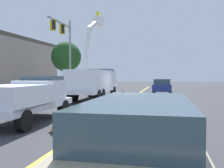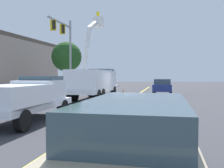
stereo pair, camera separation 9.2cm
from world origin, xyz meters
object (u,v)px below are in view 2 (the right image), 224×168
at_px(service_pickup_truck, 26,97).
at_px(trailing_sedan, 136,142).
at_px(utility_bucket_truck, 94,81).
at_px(traffic_cone_leading, 54,121).
at_px(traffic_cone_mid_front, 123,92).
at_px(traffic_signal_mast, 65,43).
at_px(passing_minivan, 162,86).

relative_size(service_pickup_truck, trailing_sedan, 1.16).
distance_m(utility_bucket_truck, service_pickup_truck, 10.81).
bearing_deg(utility_bucket_truck, service_pickup_truck, 172.90).
distance_m(traffic_cone_leading, traffic_cone_mid_front, 16.59).
xyz_separation_m(utility_bucket_truck, traffic_cone_leading, (-12.58, -0.56, -1.22)).
relative_size(traffic_cone_leading, traffic_signal_mast, 0.10).
bearing_deg(traffic_cone_mid_front, service_pickup_truck, 165.96).
bearing_deg(traffic_cone_leading, utility_bucket_truck, 2.55).
relative_size(utility_bucket_truck, traffic_cone_mid_front, 11.24).
bearing_deg(traffic_signal_mast, passing_minivan, -79.09).
distance_m(traffic_cone_mid_front, traffic_signal_mast, 7.86).
height_order(service_pickup_truck, traffic_signal_mast, traffic_signal_mast).
bearing_deg(traffic_cone_mid_front, passing_minivan, -62.06).
distance_m(utility_bucket_truck, traffic_signal_mast, 6.73).
relative_size(passing_minivan, traffic_cone_leading, 5.99).
bearing_deg(traffic_signal_mast, utility_bucket_truck, -138.50).
relative_size(service_pickup_truck, passing_minivan, 1.16).
bearing_deg(utility_bucket_truck, traffic_cone_mid_front, -30.67).
relative_size(service_pickup_truck, traffic_cone_leading, 6.97).
bearing_deg(utility_bucket_truck, trailing_sedan, -168.46).
height_order(passing_minivan, traffic_cone_leading, passing_minivan).
xyz_separation_m(trailing_sedan, traffic_cone_mid_front, (21.24, 1.21, -0.60)).
distance_m(service_pickup_truck, traffic_cone_mid_front, 15.10).
relative_size(utility_bucket_truck, service_pickup_truck, 1.45).
xyz_separation_m(passing_minivan, traffic_signal_mast, (-1.95, 10.14, 4.47)).
height_order(trailing_sedan, traffic_cone_leading, trailing_sedan).
xyz_separation_m(passing_minivan, traffic_cone_leading, (-18.69, 5.90, -0.56)).
height_order(utility_bucket_truck, traffic_cone_leading, utility_bucket_truck).
height_order(passing_minivan, trailing_sedan, same).
bearing_deg(traffic_cone_leading, service_pickup_truck, 45.45).
relative_size(utility_bucket_truck, passing_minivan, 1.69).
relative_size(passing_minivan, trailing_sedan, 1.00).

